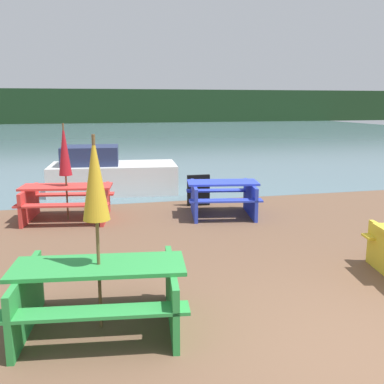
{
  "coord_description": "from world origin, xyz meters",
  "views": [
    {
      "loc": [
        -2.71,
        -3.44,
        2.46
      ],
      "look_at": [
        -0.77,
        4.36,
        0.85
      ],
      "focal_mm": 42.0,
      "sensor_mm": 36.0,
      "label": 1
    }
  ],
  "objects_px": {
    "picnic_table_green": "(100,288)",
    "signboard": "(198,190)",
    "picnic_table_red": "(67,199)",
    "umbrella_gold": "(95,180)",
    "picnic_table_blue": "(222,195)",
    "boat": "(110,174)",
    "umbrella_crimson": "(64,150)"
  },
  "relations": [
    {
      "from": "signboard",
      "to": "boat",
      "type": "bearing_deg",
      "value": 131.68
    },
    {
      "from": "signboard",
      "to": "picnic_table_blue",
      "type": "bearing_deg",
      "value": -75.98
    },
    {
      "from": "picnic_table_blue",
      "to": "picnic_table_red",
      "type": "distance_m",
      "value": 3.34
    },
    {
      "from": "boat",
      "to": "signboard",
      "type": "bearing_deg",
      "value": -42.79
    },
    {
      "from": "picnic_table_green",
      "to": "signboard",
      "type": "height_order",
      "value": "signboard"
    },
    {
      "from": "picnic_table_blue",
      "to": "picnic_table_red",
      "type": "xyz_separation_m",
      "value": [
        -3.31,
        0.45,
        -0.0
      ]
    },
    {
      "from": "picnic_table_red",
      "to": "umbrella_gold",
      "type": "bearing_deg",
      "value": -84.61
    },
    {
      "from": "umbrella_gold",
      "to": "boat",
      "type": "relative_size",
      "value": 0.6
    },
    {
      "from": "boat",
      "to": "picnic_table_blue",
      "type": "bearing_deg",
      "value": -50.18
    },
    {
      "from": "picnic_table_blue",
      "to": "signboard",
      "type": "bearing_deg",
      "value": 104.02
    },
    {
      "from": "umbrella_gold",
      "to": "signboard",
      "type": "height_order",
      "value": "umbrella_gold"
    },
    {
      "from": "picnic_table_blue",
      "to": "umbrella_gold",
      "type": "relative_size",
      "value": 0.82
    },
    {
      "from": "umbrella_crimson",
      "to": "signboard",
      "type": "height_order",
      "value": "umbrella_crimson"
    },
    {
      "from": "umbrella_gold",
      "to": "boat",
      "type": "distance_m",
      "value": 7.86
    },
    {
      "from": "umbrella_crimson",
      "to": "umbrella_gold",
      "type": "distance_m",
      "value": 4.96
    },
    {
      "from": "picnic_table_red",
      "to": "umbrella_gold",
      "type": "relative_size",
      "value": 0.97
    },
    {
      "from": "picnic_table_green",
      "to": "boat",
      "type": "bearing_deg",
      "value": 85.45
    },
    {
      "from": "umbrella_crimson",
      "to": "signboard",
      "type": "distance_m",
      "value": 3.3
    },
    {
      "from": "picnic_table_green",
      "to": "picnic_table_blue",
      "type": "height_order",
      "value": "picnic_table_blue"
    },
    {
      "from": "picnic_table_blue",
      "to": "boat",
      "type": "relative_size",
      "value": 0.49
    },
    {
      "from": "picnic_table_green",
      "to": "signboard",
      "type": "relative_size",
      "value": 2.71
    },
    {
      "from": "picnic_table_red",
      "to": "signboard",
      "type": "bearing_deg",
      "value": 11.32
    },
    {
      "from": "picnic_table_red",
      "to": "umbrella_gold",
      "type": "height_order",
      "value": "umbrella_gold"
    },
    {
      "from": "picnic_table_green",
      "to": "picnic_table_blue",
      "type": "relative_size",
      "value": 1.16
    },
    {
      "from": "picnic_table_blue",
      "to": "boat",
      "type": "distance_m",
      "value": 3.95
    },
    {
      "from": "umbrella_crimson",
      "to": "signboard",
      "type": "bearing_deg",
      "value": 11.32
    },
    {
      "from": "picnic_table_green",
      "to": "signboard",
      "type": "xyz_separation_m",
      "value": [
        2.58,
        5.55,
        -0.08
      ]
    },
    {
      "from": "picnic_table_blue",
      "to": "signboard",
      "type": "distance_m",
      "value": 1.1
    },
    {
      "from": "boat",
      "to": "picnic_table_green",
      "type": "bearing_deg",
      "value": -89.03
    },
    {
      "from": "picnic_table_green",
      "to": "signboard",
      "type": "bearing_deg",
      "value": 65.06
    },
    {
      "from": "umbrella_crimson",
      "to": "umbrella_gold",
      "type": "relative_size",
      "value": 0.95
    },
    {
      "from": "picnic_table_blue",
      "to": "boat",
      "type": "bearing_deg",
      "value": 124.29
    }
  ]
}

